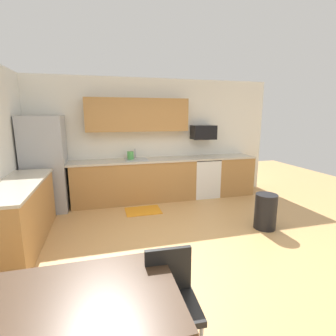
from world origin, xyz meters
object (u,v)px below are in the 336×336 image
object	(u,v)px
chair_near_table	(171,296)
kettle	(131,156)
microwave	(203,132)
oven_range	(204,177)
trash_bin	(266,211)
dining_table	(73,308)
refrigerator	(45,164)

from	to	relation	value
chair_near_table	kettle	distance (m)	3.84
microwave	chair_near_table	size ratio (longest dim) A/B	0.64
oven_range	trash_bin	bearing A→B (deg)	-81.04
dining_table	kettle	size ratio (longest dim) A/B	7.00
oven_range	microwave	bearing A→B (deg)	90.00
kettle	refrigerator	bearing A→B (deg)	-175.60
dining_table	microwave	bearing A→B (deg)	57.31
trash_bin	dining_table	bearing A→B (deg)	-146.08
kettle	chair_near_table	bearing A→B (deg)	-92.03
microwave	dining_table	size ratio (longest dim) A/B	0.39
trash_bin	kettle	size ratio (longest dim) A/B	3.00
dining_table	kettle	world-z (taller)	kettle
microwave	trash_bin	distance (m)	2.40
oven_range	trash_bin	xyz separation A→B (m)	(0.31, -1.95, -0.16)
microwave	dining_table	bearing A→B (deg)	-122.69
oven_range	dining_table	bearing A→B (deg)	-123.35
dining_table	oven_range	bearing A→B (deg)	56.65
chair_near_table	trash_bin	size ratio (longest dim) A/B	1.42
dining_table	chair_near_table	bearing A→B (deg)	10.56
refrigerator	trash_bin	size ratio (longest dim) A/B	3.15
oven_range	microwave	distance (m)	1.05
refrigerator	dining_table	bearing A→B (deg)	-77.36
refrigerator	chair_near_table	distance (m)	4.01
dining_table	chair_near_table	xyz separation A→B (m)	(0.70, 0.13, -0.16)
refrigerator	dining_table	xyz separation A→B (m)	(0.85, -3.80, -0.28)
oven_range	chair_near_table	world-z (taller)	oven_range
oven_range	chair_near_table	bearing A→B (deg)	-116.27
dining_table	chair_near_table	world-z (taller)	chair_near_table
microwave	refrigerator	bearing A→B (deg)	-176.97
refrigerator	microwave	bearing A→B (deg)	3.03
chair_near_table	kettle	size ratio (longest dim) A/B	4.25
refrigerator	kettle	xyz separation A→B (m)	(1.69, 0.13, 0.08)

